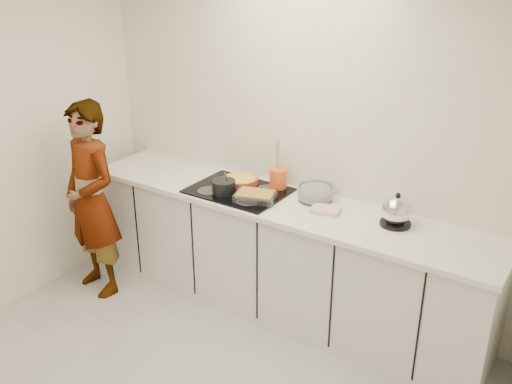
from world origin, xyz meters
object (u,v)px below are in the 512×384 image
Objects in this scene: saucepan at (224,187)px; kettle at (396,212)px; cook at (91,200)px; baking_dish at (256,196)px; mixing_bowl at (315,193)px; tart_dish at (241,180)px; hob at (239,191)px; utensil_crock at (278,179)px.

kettle reaches higher than saucepan.
cook is (-2.22, -0.68, -0.22)m from kettle.
saucepan is 0.63× the size of baking_dish.
mixing_bowl is (0.35, 0.26, 0.01)m from baking_dish.
tart_dish is 1.03× the size of baking_dish.
hob is 2.12× the size of baking_dish.
saucepan reaches higher than baking_dish.
kettle is (1.20, 0.11, 0.09)m from hob.
saucepan reaches higher than tart_dish.
cook is at bearing -154.85° from mixing_bowl.
tart_dish is 0.34m from baking_dish.
saucepan is 1.28m from kettle.
kettle reaches higher than mixing_bowl.
utensil_crock is (0.29, 0.08, 0.04)m from tart_dish.
tart_dish is at bearing 117.96° from hob.
hob is at bearing -137.86° from utensil_crock.
baking_dish is at bearing -93.02° from utensil_crock.
utensil_crock is at bearing 16.27° from tart_dish.
kettle is at bearing -5.57° from utensil_crock.
kettle is 0.98m from utensil_crock.
hob is 0.59m from mixing_bowl.
saucepan is at bearing -117.72° from hob.
hob is 2.21× the size of mixing_bowl.
utensil_crock is at bearing 86.98° from baking_dish.
mixing_bowl is at bearing 36.37° from baking_dish.
kettle is (0.64, -0.07, 0.05)m from mixing_bowl.
cook is (-1.02, -0.57, -0.12)m from hob.
kettle reaches higher than tart_dish.
hob is at bearing -174.77° from kettle.
saucepan is 0.66× the size of mixing_bowl.
kettle is 0.16× the size of cook.
baking_dish is 2.05× the size of utensil_crock.
utensil_crock reaches higher than hob.
kettle is (1.26, 0.22, 0.04)m from saucepan.
saucepan is 1.08m from cook.
mixing_bowl is 0.64m from kettle.
cook is (-0.96, -0.46, -0.18)m from saucepan.
baking_dish is (0.21, -0.08, 0.04)m from hob.
utensil_crock is (-0.34, 0.03, 0.03)m from mixing_bowl.
tart_dish is at bearing 91.68° from saucepan.
tart_dish is at bearing -163.73° from utensil_crock.
tart_dish is at bearing -174.94° from mixing_bowl.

